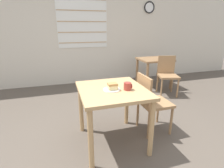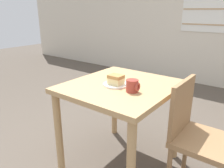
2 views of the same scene
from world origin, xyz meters
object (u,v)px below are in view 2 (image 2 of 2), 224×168
at_px(coffee_mug, 133,86).
at_px(dining_table_near, 121,98).
at_px(chair_near_window, 196,134).
at_px(plate, 116,84).
at_px(cake_slice, 116,80).

bearing_deg(coffee_mug, dining_table_near, 151.21).
height_order(dining_table_near, chair_near_window, chair_near_window).
distance_m(dining_table_near, plate, 0.14).
bearing_deg(plate, coffee_mug, -14.44).
xyz_separation_m(plate, coffee_mug, (0.19, -0.05, 0.04)).
distance_m(plate, coffee_mug, 0.20).
relative_size(chair_near_window, coffee_mug, 8.83).
height_order(dining_table_near, coffee_mug, coffee_mug).
xyz_separation_m(dining_table_near, plate, (-0.02, -0.04, 0.13)).
relative_size(plate, coffee_mug, 2.13).
xyz_separation_m(dining_table_near, cake_slice, (-0.01, -0.05, 0.17)).
xyz_separation_m(cake_slice, coffee_mug, (0.18, -0.04, -0.00)).
relative_size(dining_table_near, cake_slice, 7.91).
bearing_deg(coffee_mug, chair_near_window, 22.47).
bearing_deg(chair_near_window, plate, 102.10).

